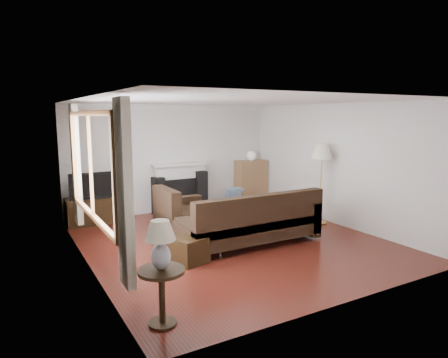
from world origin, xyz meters
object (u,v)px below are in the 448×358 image
bookshelf (251,182)px  floor_lamp (321,184)px  sectional_sofa (249,219)px  coffee_table (206,215)px  side_table (162,297)px  tv_stand (94,211)px

bookshelf → floor_lamp: floor_lamp is taller
sectional_sofa → coffee_table: (-0.15, 1.37, -0.21)m
floor_lamp → side_table: 4.95m
sectional_sofa → tv_stand: bearing=127.6°
tv_stand → side_table: bearing=-92.9°
coffee_table → floor_lamp: (2.18, -0.98, 0.61)m
floor_lamp → side_table: floor_lamp is taller
coffee_table → side_table: size_ratio=1.89×
coffee_table → floor_lamp: floor_lamp is taller
bookshelf → coffee_table: bookshelf is taller
tv_stand → sectional_sofa: bearing=-52.4°
floor_lamp → side_table: size_ratio=2.65×
bookshelf → coffee_table: 2.49m
sectional_sofa → bookshelf: bearing=56.1°
sectional_sofa → floor_lamp: floor_lamp is taller
bookshelf → sectional_sofa: bookshelf is taller
coffee_table → floor_lamp: 2.47m
tv_stand → coffee_table: bearing=-34.8°
sectional_sofa → coffee_table: 1.40m
floor_lamp → side_table: bearing=-152.7°
tv_stand → floor_lamp: floor_lamp is taller
coffee_table → side_table: (-2.19, -3.24, 0.08)m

